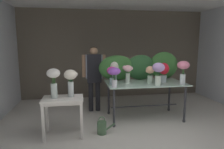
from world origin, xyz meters
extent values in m
plane|color=beige|center=(0.00, 1.97, 0.00)|extent=(8.65, 8.65, 0.00)
cube|color=#706656|center=(0.00, 3.93, 1.37)|extent=(5.92, 0.12, 2.74)
cube|color=#ACC9BB|center=(0.35, 1.86, 0.83)|extent=(1.77, 0.97, 0.02)
cylinder|color=#38383D|center=(-0.43, 1.47, 0.41)|extent=(0.05, 0.05, 0.82)
sphere|color=#38383D|center=(-0.43, 1.47, 0.03)|extent=(0.07, 0.07, 0.07)
cylinder|color=#38383D|center=(1.14, 1.47, 0.41)|extent=(0.05, 0.05, 0.82)
sphere|color=#38383D|center=(1.14, 1.47, 0.03)|extent=(0.07, 0.07, 0.07)
cylinder|color=#38383D|center=(-0.43, 2.24, 0.41)|extent=(0.05, 0.05, 0.82)
sphere|color=#38383D|center=(-0.43, 2.24, 0.03)|extent=(0.07, 0.07, 0.07)
cylinder|color=#38383D|center=(1.14, 2.24, 0.41)|extent=(0.05, 0.05, 0.82)
sphere|color=#38383D|center=(1.14, 2.24, 0.03)|extent=(0.07, 0.07, 0.07)
cylinder|color=#38383D|center=(0.35, 1.86, 0.29)|extent=(1.57, 0.03, 0.03)
cube|color=silver|center=(-1.42, 1.24, 0.72)|extent=(0.74, 0.49, 0.03)
cube|color=silver|center=(-1.42, 1.24, 0.68)|extent=(0.68, 0.43, 0.06)
cube|color=silver|center=(-1.75, 1.04, 0.35)|extent=(0.05, 0.05, 0.71)
cube|color=silver|center=(-1.09, 1.04, 0.35)|extent=(0.05, 0.05, 0.71)
cube|color=silver|center=(-1.75, 1.45, 0.35)|extent=(0.05, 0.05, 0.71)
cube|color=silver|center=(-1.09, 1.45, 0.35)|extent=(0.05, 0.05, 0.71)
cylinder|color=#232328|center=(-0.84, 2.55, 0.43)|extent=(0.12, 0.12, 0.85)
cylinder|color=#232328|center=(-0.67, 2.55, 0.43)|extent=(0.12, 0.12, 0.85)
cube|color=#999EA8|center=(-0.75, 2.55, 1.15)|extent=(0.41, 0.22, 0.59)
cube|color=black|center=(-0.75, 2.44, 1.11)|extent=(0.35, 0.02, 0.71)
cylinder|color=tan|center=(-1.00, 2.55, 1.16)|extent=(0.09, 0.09, 0.55)
cylinder|color=tan|center=(-0.50, 2.55, 1.16)|extent=(0.09, 0.09, 0.55)
sphere|color=tan|center=(-0.75, 2.55, 1.53)|extent=(0.20, 0.20, 0.20)
ellipsoid|color=black|center=(-0.75, 2.57, 1.59)|extent=(0.15, 0.15, 0.09)
ellipsoid|color=#387033|center=(-0.23, 2.22, 1.14)|extent=(0.87, 0.29, 0.60)
ellipsoid|color=#28562D|center=(0.36, 2.22, 1.14)|extent=(0.75, 0.24, 0.60)
ellipsoid|color=#387033|center=(0.94, 2.22, 1.18)|extent=(0.72, 0.29, 0.67)
cylinder|color=silver|center=(0.44, 1.78, 0.93)|extent=(0.11, 0.11, 0.17)
cylinder|color=#9EBCB2|center=(0.44, 1.78, 0.88)|extent=(0.10, 0.10, 0.07)
cylinder|color=#28562D|center=(0.47, 1.78, 0.97)|extent=(0.01, 0.01, 0.24)
cylinder|color=#28562D|center=(0.44, 1.81, 0.97)|extent=(0.01, 0.01, 0.24)
cylinder|color=#28562D|center=(0.41, 1.79, 0.97)|extent=(0.01, 0.01, 0.24)
cylinder|color=#28562D|center=(0.44, 1.76, 0.97)|extent=(0.01, 0.01, 0.24)
ellipsoid|color=#F4B78E|center=(0.44, 1.78, 1.14)|extent=(0.19, 0.19, 0.17)
sphere|color=#F4B78E|center=(0.37, 1.78, 1.11)|extent=(0.07, 0.07, 0.07)
sphere|color=#F4B78E|center=(0.50, 1.80, 1.11)|extent=(0.07, 0.07, 0.07)
ellipsoid|color=#28562D|center=(0.46, 1.81, 1.03)|extent=(0.04, 0.10, 0.03)
cylinder|color=silver|center=(-0.32, 2.05, 0.92)|extent=(0.10, 0.10, 0.16)
cylinder|color=#9EBCB2|center=(-0.32, 2.05, 0.88)|extent=(0.09, 0.09, 0.07)
cylinder|color=#28562D|center=(-0.30, 2.05, 0.99)|extent=(0.01, 0.01, 0.27)
cylinder|color=#28562D|center=(-0.33, 2.07, 0.99)|extent=(0.01, 0.01, 0.27)
cylinder|color=#28562D|center=(-0.33, 2.02, 0.99)|extent=(0.01, 0.01, 0.27)
ellipsoid|color=white|center=(-0.32, 2.05, 1.19)|extent=(0.19, 0.19, 0.23)
sphere|color=white|center=(-0.37, 2.05, 1.20)|extent=(0.09, 0.09, 0.09)
ellipsoid|color=#387033|center=(-0.30, 2.08, 1.02)|extent=(0.11, 0.06, 0.03)
cylinder|color=silver|center=(0.51, 1.50, 0.95)|extent=(0.13, 0.13, 0.21)
cylinder|color=#9EBCB2|center=(0.51, 1.50, 0.89)|extent=(0.12, 0.12, 0.09)
cylinder|color=#28562D|center=(0.54, 1.51, 1.01)|extent=(0.01, 0.01, 0.31)
cylinder|color=#28562D|center=(0.52, 1.52, 1.01)|extent=(0.01, 0.01, 0.31)
cylinder|color=#28562D|center=(0.49, 1.50, 1.01)|extent=(0.01, 0.01, 0.31)
cylinder|color=#28562D|center=(0.52, 1.47, 1.01)|extent=(0.01, 0.01, 0.31)
ellipsoid|color=#B28ED1|center=(0.51, 1.50, 1.23)|extent=(0.26, 0.26, 0.20)
sphere|color=#B28ED1|center=(0.58, 1.49, 1.25)|extent=(0.09, 0.09, 0.09)
ellipsoid|color=#387033|center=(0.49, 1.49, 1.07)|extent=(0.11, 0.06, 0.03)
cylinder|color=silver|center=(-0.42, 1.76, 0.91)|extent=(0.11, 0.11, 0.14)
cylinder|color=#9EBCB2|center=(-0.42, 1.76, 0.87)|extent=(0.10, 0.10, 0.06)
cylinder|color=#387033|center=(-0.39, 1.76, 0.97)|extent=(0.01, 0.01, 0.24)
cylinder|color=#387033|center=(-0.44, 1.78, 0.97)|extent=(0.01, 0.01, 0.24)
cylinder|color=#387033|center=(-0.44, 1.75, 0.97)|extent=(0.01, 0.01, 0.24)
ellipsoid|color=#D1338E|center=(-0.42, 1.76, 1.14)|extent=(0.23, 0.23, 0.17)
sphere|color=#D1338E|center=(-0.35, 1.79, 1.13)|extent=(0.07, 0.07, 0.07)
ellipsoid|color=#387033|center=(-0.45, 1.78, 1.01)|extent=(0.04, 0.10, 0.03)
cylinder|color=silver|center=(0.77, 1.82, 0.92)|extent=(0.14, 0.14, 0.16)
cylinder|color=#9EBCB2|center=(0.77, 1.82, 0.88)|extent=(0.13, 0.13, 0.07)
cylinder|color=#387033|center=(0.81, 1.81, 0.96)|extent=(0.01, 0.01, 0.22)
cylinder|color=#387033|center=(0.77, 1.84, 0.96)|extent=(0.01, 0.01, 0.22)
cylinder|color=#387033|center=(0.76, 1.79, 0.96)|extent=(0.01, 0.01, 0.22)
ellipsoid|color=red|center=(0.77, 1.82, 1.15)|extent=(0.23, 0.23, 0.26)
sphere|color=red|center=(0.67, 1.84, 1.17)|extent=(0.12, 0.12, 0.12)
sphere|color=red|center=(0.86, 1.81, 1.15)|extent=(0.08, 0.08, 0.08)
cylinder|color=silver|center=(-0.42, 1.49, 0.92)|extent=(0.11, 0.11, 0.15)
cylinder|color=#9EBCB2|center=(-0.42, 1.49, 0.88)|extent=(0.10, 0.10, 0.06)
cylinder|color=#2D6028|center=(-0.39, 1.48, 0.99)|extent=(0.01, 0.01, 0.27)
cylinder|color=#2D6028|center=(-0.42, 1.51, 0.99)|extent=(0.01, 0.01, 0.27)
cylinder|color=#2D6028|center=(-0.45, 1.49, 0.99)|extent=(0.01, 0.01, 0.27)
cylinder|color=#2D6028|center=(-0.42, 1.47, 0.99)|extent=(0.01, 0.01, 0.27)
ellipsoid|color=purple|center=(-0.42, 1.49, 1.17)|extent=(0.24, 0.24, 0.15)
sphere|color=purple|center=(-0.53, 1.46, 1.16)|extent=(0.07, 0.07, 0.07)
sphere|color=purple|center=(-0.35, 1.47, 1.18)|extent=(0.06, 0.06, 0.06)
cylinder|color=silver|center=(-0.05, 1.88, 0.95)|extent=(0.10, 0.10, 0.22)
cylinder|color=#9EBCB2|center=(-0.05, 1.88, 0.89)|extent=(0.09, 0.09, 0.09)
cylinder|color=#28562D|center=(-0.03, 1.89, 0.99)|extent=(0.01, 0.01, 0.27)
cylinder|color=#28562D|center=(-0.05, 1.91, 0.99)|extent=(0.01, 0.01, 0.27)
cylinder|color=#28562D|center=(-0.07, 1.89, 0.99)|extent=(0.01, 0.01, 0.27)
cylinder|color=#28562D|center=(-0.04, 1.87, 0.99)|extent=(0.01, 0.01, 0.27)
ellipsoid|color=#EFB2BC|center=(-0.05, 1.88, 1.17)|extent=(0.18, 0.18, 0.15)
sphere|color=#EFB2BC|center=(-0.12, 1.88, 1.19)|extent=(0.09, 0.09, 0.09)
sphere|color=#EFB2BC|center=(0.02, 1.86, 1.17)|extent=(0.08, 0.08, 0.08)
ellipsoid|color=#477F3D|center=(-0.03, 1.87, 1.08)|extent=(0.10, 0.10, 0.03)
cylinder|color=silver|center=(1.06, 1.49, 0.96)|extent=(0.12, 0.12, 0.23)
cylinder|color=#9EBCB2|center=(1.06, 1.49, 0.89)|extent=(0.11, 0.11, 0.10)
cylinder|color=#477F3D|center=(1.08, 1.50, 1.03)|extent=(0.01, 0.01, 0.36)
cylinder|color=#477F3D|center=(1.05, 1.50, 1.03)|extent=(0.01, 0.01, 0.36)
cylinder|color=#477F3D|center=(1.05, 1.47, 1.03)|extent=(0.01, 0.01, 0.36)
ellipsoid|color=pink|center=(1.06, 1.49, 1.27)|extent=(0.25, 0.25, 0.17)
sphere|color=pink|center=(1.13, 1.51, 1.26)|extent=(0.08, 0.08, 0.08)
ellipsoid|color=#28562D|center=(1.06, 1.46, 1.09)|extent=(0.08, 0.11, 0.03)
cylinder|color=silver|center=(-1.57, 1.24, 0.87)|extent=(0.12, 0.12, 0.27)
cylinder|color=#9EBCB2|center=(-1.57, 1.24, 0.80)|extent=(0.11, 0.11, 0.11)
cylinder|color=#387033|center=(-1.55, 1.25, 0.94)|extent=(0.01, 0.01, 0.40)
cylinder|color=#387033|center=(-1.57, 1.26, 0.94)|extent=(0.01, 0.01, 0.40)
cylinder|color=#387033|center=(-1.60, 1.25, 0.94)|extent=(0.01, 0.01, 0.40)
cylinder|color=#387033|center=(-1.57, 1.22, 0.94)|extent=(0.01, 0.01, 0.40)
ellipsoid|color=white|center=(-1.57, 1.24, 1.19)|extent=(0.24, 0.24, 0.17)
cylinder|color=silver|center=(-1.27, 1.29, 0.88)|extent=(0.11, 0.11, 0.29)
cylinder|color=#9EBCB2|center=(-1.27, 1.29, 0.80)|extent=(0.10, 0.10, 0.12)
cylinder|color=#28562D|center=(-1.26, 1.29, 0.92)|extent=(0.01, 0.01, 0.35)
cylinder|color=#28562D|center=(-1.28, 1.30, 0.92)|extent=(0.01, 0.01, 0.35)
cylinder|color=#28562D|center=(-1.28, 1.27, 0.92)|extent=(0.01, 0.01, 0.35)
ellipsoid|color=silver|center=(-1.27, 1.29, 1.15)|extent=(0.24, 0.24, 0.18)
sphere|color=silver|center=(-1.35, 1.27, 1.14)|extent=(0.08, 0.08, 0.08)
sphere|color=silver|center=(-1.19, 1.27, 1.16)|extent=(0.09, 0.09, 0.09)
ellipsoid|color=#28562D|center=(-1.27, 1.32, 1.04)|extent=(0.10, 0.05, 0.03)
cylinder|color=#4C704C|center=(-0.71, 1.20, 0.12)|extent=(0.18, 0.18, 0.24)
cylinder|color=#4C704C|center=(-0.54, 1.20, 0.13)|extent=(0.18, 0.04, 0.14)
torus|color=#4C704C|center=(-0.71, 1.20, 0.28)|extent=(0.13, 0.02, 0.13)
camera|label=1|loc=(-1.10, -2.38, 1.73)|focal=31.87mm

